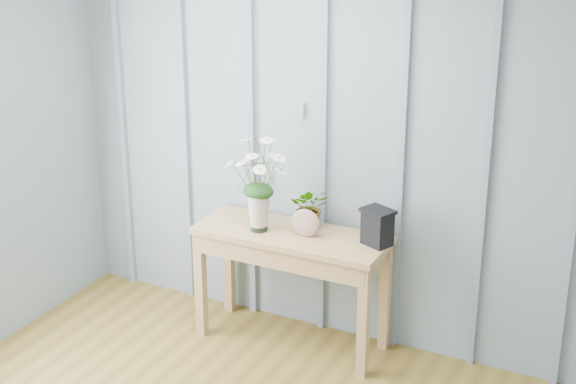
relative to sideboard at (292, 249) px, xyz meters
The scene contains 6 objects.
room_shell 1.76m from the sideboard, 72.21° to the right, with size 4.00×4.50×2.50m.
sideboard is the anchor object (origin of this frame).
daisy_vase 0.57m from the sideboard, 162.98° to the right, with size 0.47×0.36×0.66m.
spider_plant 0.28m from the sideboard, 62.34° to the left, with size 0.24×0.21×0.26m, color #123A11.
felt_disc_vessel 0.23m from the sideboard, 11.49° to the right, with size 0.18×0.05×0.18m, color brown.
carved_box 0.58m from the sideboard, ahead, with size 0.22×0.20×0.22m.
Camera 1 is at (1.83, -2.43, 2.89)m, focal length 55.00 mm.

